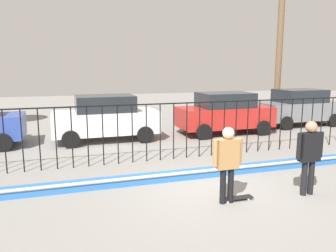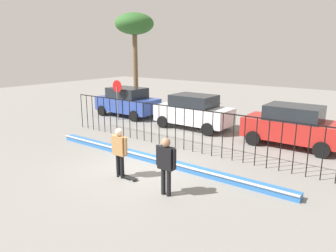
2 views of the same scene
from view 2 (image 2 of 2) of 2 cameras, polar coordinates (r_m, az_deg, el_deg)
name	(u,v)px [view 2 (image 2 of 2)]	position (r m, az deg, el deg)	size (l,w,h in m)	color
ground_plane	(137,170)	(11.71, -5.59, -8.06)	(60.00, 60.00, 0.00)	gray
bowl_coping_ledge	(155,160)	(12.41, -2.32, -6.13)	(11.00, 0.40, 0.27)	#2D6BB7
perimeter_fence	(184,124)	(13.68, 2.96, 0.31)	(14.04, 0.04, 1.90)	black
skateboarder	(119,148)	(10.84, -8.84, -4.04)	(0.71, 0.27, 1.76)	black
skateboard	(128,177)	(11.02, -7.38, -9.22)	(0.80, 0.20, 0.07)	black
camera_operator	(166,161)	(9.40, -0.37, -6.46)	(0.73, 0.28, 1.82)	black
parked_car_blue	(127,102)	(21.02, -7.42, 4.42)	(4.30, 2.12, 1.90)	#2D479E
parked_car_white	(194,111)	(17.63, 4.69, 2.70)	(4.30, 2.12, 1.90)	silver
parked_car_red	(293,125)	(15.35, 21.76, 0.09)	(4.30, 2.12, 1.90)	#B2231E
stop_sign	(117,94)	(19.90, -9.22, 5.71)	(0.76, 0.07, 2.50)	slate
palm_tree_short	(134,26)	(24.58, -6.13, 17.65)	(2.89, 2.89, 7.01)	brown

